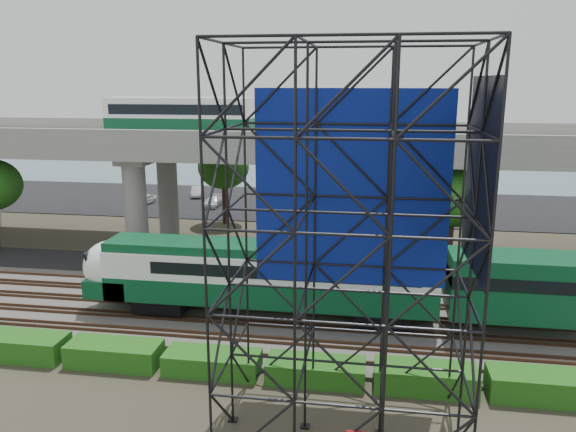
# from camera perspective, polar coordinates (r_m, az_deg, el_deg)

# --- Properties ---
(ground) EXTENTS (140.00, 140.00, 0.00)m
(ground) POSITION_cam_1_polar(r_m,az_deg,el_deg) (32.29, -7.21, -11.65)
(ground) COLOR #474233
(ground) RESTS_ON ground
(ballast_bed) EXTENTS (90.00, 12.00, 0.20)m
(ballast_bed) POSITION_cam_1_polar(r_m,az_deg,el_deg) (33.99, -6.29, -10.10)
(ballast_bed) COLOR slate
(ballast_bed) RESTS_ON ground
(service_road) EXTENTS (90.00, 5.00, 0.08)m
(service_road) POSITION_cam_1_polar(r_m,az_deg,el_deg) (41.71, -3.26, -5.56)
(service_road) COLOR black
(service_road) RESTS_ON ground
(parking_lot) EXTENTS (90.00, 18.00, 0.08)m
(parking_lot) POSITION_cam_1_polar(r_m,az_deg,el_deg) (64.05, 1.10, 1.26)
(parking_lot) COLOR black
(parking_lot) RESTS_ON ground
(harbor_water) EXTENTS (140.00, 40.00, 0.03)m
(harbor_water) POSITION_cam_1_polar(r_m,az_deg,el_deg) (85.53, 3.09, 4.36)
(harbor_water) COLOR #466173
(harbor_water) RESTS_ON ground
(rail_tracks) EXTENTS (90.00, 9.52, 0.16)m
(rail_tracks) POSITION_cam_1_polar(r_m,az_deg,el_deg) (33.92, -6.29, -9.82)
(rail_tracks) COLOR #472D1E
(rail_tracks) RESTS_ON ballast_bed
(commuter_train) EXTENTS (29.30, 3.06, 4.30)m
(commuter_train) POSITION_cam_1_polar(r_m,az_deg,el_deg) (32.11, 1.76, -6.12)
(commuter_train) COLOR black
(commuter_train) RESTS_ON rail_tracks
(overpass) EXTENTS (80.00, 12.00, 12.40)m
(overpass) POSITION_cam_1_polar(r_m,az_deg,el_deg) (45.23, -2.61, 6.60)
(overpass) COLOR #9E9B93
(overpass) RESTS_ON ground
(scaffold_tower) EXTENTS (9.36, 6.36, 15.00)m
(scaffold_tower) POSITION_cam_1_polar(r_m,az_deg,el_deg) (21.00, 5.97, -3.76)
(scaffold_tower) COLOR black
(scaffold_tower) RESTS_ON ground
(hedge_strip) EXTENTS (34.60, 1.80, 1.20)m
(hedge_strip) POSITION_cam_1_polar(r_m,az_deg,el_deg) (28.09, -7.68, -14.45)
(hedge_strip) COLOR #155212
(hedge_strip) RESTS_ON ground
(trees) EXTENTS (40.94, 16.94, 7.69)m
(trees) POSITION_cam_1_polar(r_m,az_deg,el_deg) (46.77, -7.52, 3.45)
(trees) COLOR #382314
(trees) RESTS_ON ground
(suv) EXTENTS (5.10, 3.33, 1.30)m
(suv) POSITION_cam_1_polar(r_m,az_deg,el_deg) (44.49, -15.98, -3.91)
(suv) COLOR black
(suv) RESTS_ON service_road
(parked_cars) EXTENTS (35.96, 9.77, 1.31)m
(parked_cars) POSITION_cam_1_polar(r_m,az_deg,el_deg) (63.67, 3.39, 1.77)
(parked_cars) COLOR silver
(parked_cars) RESTS_ON parking_lot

